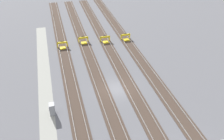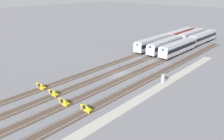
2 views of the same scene
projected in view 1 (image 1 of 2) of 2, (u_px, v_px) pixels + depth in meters
ground_plane at (116, 89)px, 38.78m from camera, size 400.00×400.00×0.00m
service_walkway at (46, 100)px, 36.60m from camera, size 54.00×2.00×0.01m
rail_track_nearest at (73, 95)px, 37.40m from camera, size 90.00×2.23×0.21m
rail_track_near_inner at (102, 91)px, 38.31m from camera, size 90.00×2.24×0.21m
rail_track_middle at (130, 87)px, 39.22m from camera, size 90.00×2.24×0.21m
rail_track_far_inner at (156, 83)px, 40.12m from camera, size 90.00×2.23×0.21m
bumper_stop_nearest_track at (63, 45)px, 50.05m from camera, size 1.36×2.01×1.22m
bumper_stop_near_inner_track at (84, 40)px, 51.95m from camera, size 1.35×2.00×1.22m
bumper_stop_middle_track at (105, 40)px, 52.24m from camera, size 1.34×2.00×1.22m
bumper_stop_far_inner_track at (126, 37)px, 53.15m from camera, size 1.37×2.01×1.22m
electrical_cabinet at (52, 109)px, 33.66m from camera, size 0.90×0.73×1.60m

